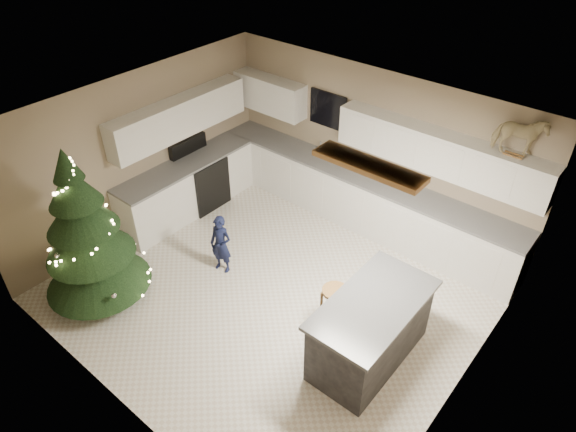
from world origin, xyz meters
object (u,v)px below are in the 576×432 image
Objects in this scene: island at (370,330)px; toddler at (221,244)px; christmas_tree at (88,241)px; rocking_horse at (519,136)px; bar_stool at (335,299)px.

toddler reaches higher than island.
rocking_horse reaches higher than christmas_tree.
christmas_tree is 2.48× the size of toddler.
rocking_horse reaches higher than bar_stool.
christmas_tree reaches higher than island.
island is at bearing -11.90° from toddler.
toddler reaches higher than bar_stool.
island is at bearing 22.85° from christmas_tree.
bar_stool is 0.28× the size of christmas_tree.
island is 3.87m from christmas_tree.
rocking_horse is at bearing 79.47° from island.
christmas_tree is at bearing -135.09° from toddler.
bar_stool is 1.95m from toddler.
christmas_tree is at bearing 113.41° from rocking_horse.
rocking_horse is at bearing 26.77° from toddler.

